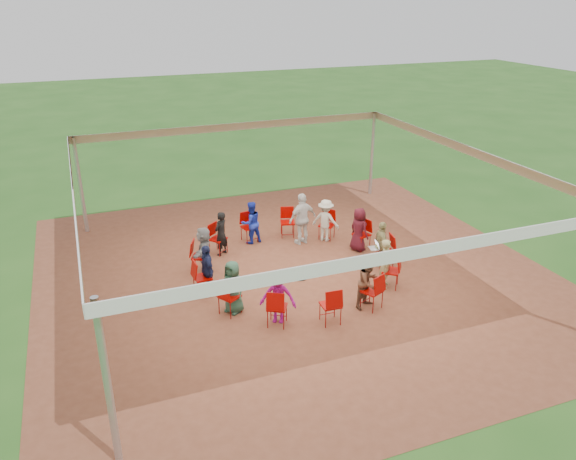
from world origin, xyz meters
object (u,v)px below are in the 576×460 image
object	(u,v)px
chair_10	(331,305)
person_seated_10	(386,263)
chair_6	(200,257)
person_seated_9	(368,282)
chair_2	(327,225)
person_seated_1	(359,229)
person_seated_0	(381,244)
chair_11	(372,291)
standing_person	(302,219)
chair_3	(287,223)
laptop	(375,246)
chair_7	(203,278)
chair_12	(390,271)
chair_5	(218,239)
chair_1	(361,235)
person_seated_7	(233,287)
cable_coil	(300,278)
chair_8	(230,297)
person_seated_3	(251,222)
person_seated_8	(278,297)
person_seated_2	(326,220)
chair_4	(249,227)
chair_9	(277,307)
chair_0	(385,251)
person_seated_6	(207,269)
person_seated_5	(204,250)

from	to	relation	value
chair_10	person_seated_10	xyz separation A→B (m)	(2.02, 1.05, 0.20)
chair_6	person_seated_9	xyz separation A→B (m)	(3.30, -3.17, 0.20)
chair_2	chair_10	distance (m)	4.69
person_seated_1	person_seated_0	bearing A→B (deg)	166.15
chair_11	standing_person	world-z (taller)	standing_person
chair_6	chair_11	bearing A→B (deg)	69.23
chair_3	laptop	size ratio (longest dim) A/B	2.59
chair_3	chair_7	distance (m)	4.13
chair_12	laptop	distance (m)	1.18
chair_5	person_seated_1	world-z (taller)	person_seated_1
chair_2	person_seated_9	size ratio (longest dim) A/B	0.70
chair_1	person_seated_7	bearing A→B (deg)	96.75
standing_person	cable_coil	distance (m)	2.37
chair_11	person_seated_9	world-z (taller)	person_seated_9
chair_8	cable_coil	size ratio (longest dim) A/B	2.32
chair_5	person_seated_3	xyz separation A→B (m)	(1.11, 0.39, 0.20)
person_seated_10	chair_6	bearing A→B (deg)	97.09
person_seated_8	standing_person	xyz separation A→B (m)	(2.16, 3.80, 0.14)
chair_5	cable_coil	bearing A→B (deg)	86.80
chair_2	chair_10	bearing A→B (deg)	110.77
person_seated_2	person_seated_7	size ratio (longest dim) A/B	1.00
chair_7	chair_8	xyz separation A→B (m)	(0.37, -1.14, 0.00)
chair_10	chair_12	world-z (taller)	same
chair_12	standing_person	world-z (taller)	standing_person
chair_7	person_seated_8	xyz separation A→B (m)	(1.29, -1.88, 0.20)
chair_3	chair_6	world-z (taller)	same
chair_2	standing_person	size ratio (longest dim) A/B	0.58
chair_4	chair_6	bearing A→B (deg)	27.69
chair_9	person_seated_9	distance (m)	2.29
chair_8	chair_10	bearing A→B (deg)	27.69
chair_0	person_seated_3	world-z (taller)	person_seated_3
chair_0	chair_8	xyz separation A→B (m)	(-4.60, -0.89, 0.00)
chair_12	laptop	bearing A→B (deg)	27.52
person_seated_1	laptop	bearing A→B (deg)	157.96
person_seated_6	person_seated_7	size ratio (longest dim) A/B	1.00
chair_10	person_seated_8	bearing A→B (deg)	160.47
chair_7	person_seated_8	world-z (taller)	person_seated_8
chair_2	person_seated_1	bearing A→B (deg)	160.47
chair_2	person_seated_2	xyz separation A→B (m)	(-0.08, -0.09, 0.20)
chair_3	chair_6	size ratio (longest dim) A/B	1.00
person_seated_10	cable_coil	bearing A→B (deg)	95.68
person_seated_9	person_seated_5	bearing A→B (deg)	110.77
chair_2	chair_6	bearing A→B (deg)	55.38
chair_9	person_seated_8	bearing A→B (deg)	90.00
person_seated_2	person_seated_5	distance (m)	3.93
chair_4	person_seated_1	distance (m)	3.25
chair_12	laptop	world-z (taller)	chair_12
chair_3	chair_12	world-z (taller)	same
chair_7	standing_person	size ratio (longest dim) A/B	0.58
chair_3	standing_person	distance (m)	0.77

